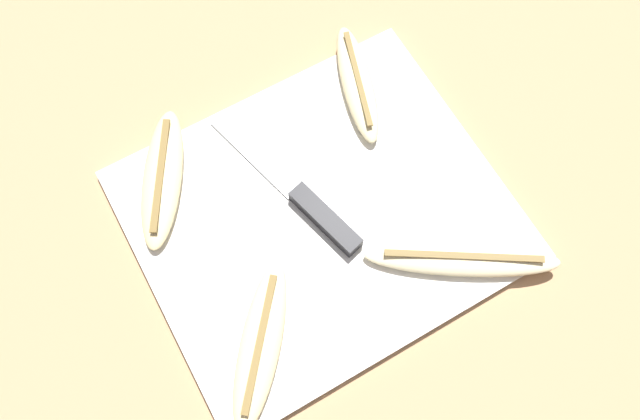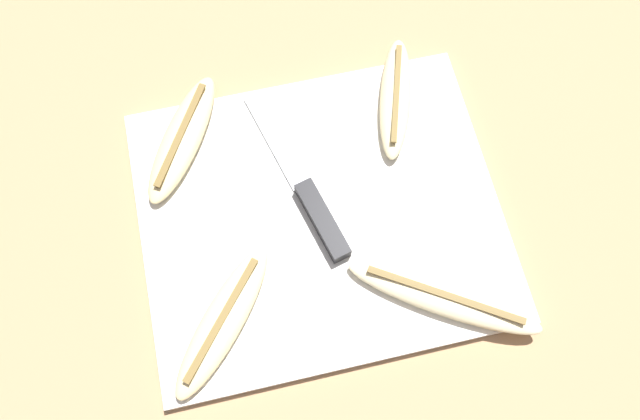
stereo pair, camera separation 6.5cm
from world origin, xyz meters
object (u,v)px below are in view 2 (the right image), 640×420
knife (313,203)px  banana_ripe_center (223,321)px  banana_mellow_near (182,138)px  banana_soft_right (395,98)px  banana_cream_curved (444,297)px

knife → banana_ripe_center: banana_ripe_center is taller
banana_ripe_center → banana_mellow_near: (-0.01, 0.21, 0.00)m
knife → banana_ripe_center: size_ratio=1.40×
banana_ripe_center → banana_mellow_near: bearing=92.6°
banana_soft_right → banana_mellow_near: banana_soft_right is taller
knife → banana_soft_right: bearing=26.1°
knife → banana_cream_curved: (0.11, -0.13, 0.00)m
knife → banana_soft_right: banana_soft_right is taller
banana_soft_right → banana_cream_curved: bearing=-93.0°
knife → banana_soft_right: 0.16m
banana_cream_curved → banana_ripe_center: (-0.22, 0.03, -0.00)m
banana_ripe_center → banana_cream_curved: bearing=-6.6°
knife → banana_mellow_near: banana_mellow_near is taller
banana_cream_curved → banana_ripe_center: same height
banana_ripe_center → banana_soft_right: bearing=41.4°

